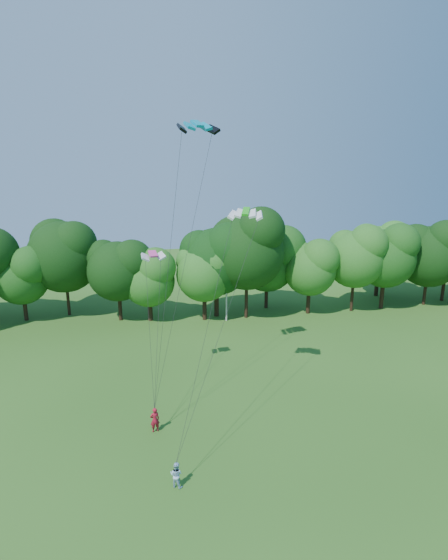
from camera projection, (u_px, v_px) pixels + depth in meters
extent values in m
cylinder|color=#B5B4AB|center=(226.00, 288.00, 50.86)|extent=(0.20, 0.20, 8.12)
cube|color=#B5B4AB|center=(227.00, 255.00, 49.88)|extent=(1.61, 0.40, 0.08)
imported|color=maroon|center=(155.00, 420.00, 30.11)|extent=(0.74, 0.58, 1.80)
imported|color=#ACD0EE|center=(176.00, 475.00, 24.95)|extent=(0.96, 0.90, 1.56)
cube|color=#0589A6|center=(197.00, 124.00, 31.03)|extent=(3.18, 2.03, 0.64)
cube|color=green|center=(246.00, 211.00, 30.74)|extent=(2.58, 1.85, 0.56)
cube|color=#E53F97|center=(153.00, 254.00, 34.01)|extent=(1.99, 1.25, 0.44)
cylinder|color=#321D13|center=(217.00, 299.00, 53.00)|extent=(0.49, 0.49, 4.43)
ellipsoid|color=black|center=(216.00, 251.00, 51.51)|extent=(8.87, 8.87, 9.68)
cylinder|color=#2F2112|center=(377.00, 283.00, 61.38)|extent=(0.49, 0.49, 3.77)
ellipsoid|color=#28641E|center=(380.00, 248.00, 60.11)|extent=(7.54, 7.54, 8.23)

